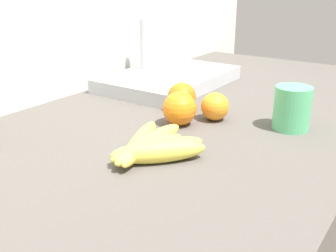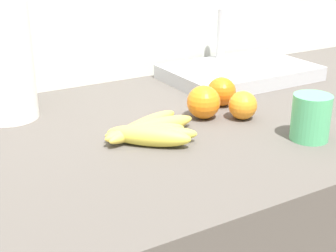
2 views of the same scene
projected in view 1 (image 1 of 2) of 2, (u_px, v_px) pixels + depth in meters
wall_back at (39, 180)px, 1.13m from camera, size 2.32×0.06×1.30m
banana_bunch at (152, 147)px, 0.74m from camera, size 0.22×0.19×0.04m
orange_front at (215, 107)px, 0.92m from camera, size 0.07×0.07×0.07m
orange_back_left at (182, 97)px, 0.98m from camera, size 0.07×0.07×0.07m
orange_center at (180, 109)px, 0.89m from camera, size 0.08×0.08×0.08m
sink_basin at (169, 78)px, 1.22m from camera, size 0.41×0.28×0.19m
mug at (292, 108)px, 0.86m from camera, size 0.08×0.08×0.09m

